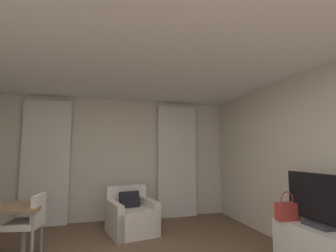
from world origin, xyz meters
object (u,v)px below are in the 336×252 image
(desk_chair, at_px, (27,232))
(handbag_primary, at_px, (288,211))
(tv_flatscreen, at_px, (318,202))
(armchair, at_px, (131,217))

(desk_chair, height_order, handbag_primary, handbag_primary)
(desk_chair, relative_size, handbag_primary, 2.39)
(desk_chair, bearing_deg, tv_flatscreen, -20.98)
(tv_flatscreen, height_order, handbag_primary, tv_flatscreen)
(armchair, relative_size, desk_chair, 1.11)
(armchair, relative_size, handbag_primary, 2.64)
(tv_flatscreen, xyz_separation_m, handbag_primary, (-0.13, 0.37, -0.17))
(desk_chair, bearing_deg, handbag_primary, -15.92)
(armchair, height_order, tv_flatscreen, tv_flatscreen)
(tv_flatscreen, distance_m, handbag_primary, 0.43)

